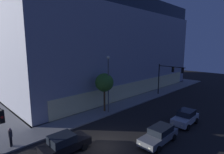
% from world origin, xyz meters
% --- Properties ---
extents(ground_plane, '(120.00, 120.00, 0.00)m').
position_xyz_m(ground_plane, '(0.00, 0.00, 0.00)').
color(ground_plane, black).
extents(sidewalk_corner, '(80.00, 60.00, 0.15)m').
position_xyz_m(sidewalk_corner, '(0.00, 35.07, 0.07)').
color(sidewalk_corner, gray).
rests_on(sidewalk_corner, ground).
extents(modern_building, '(40.26, 29.05, 18.64)m').
position_xyz_m(modern_building, '(16.65, 22.88, 9.25)').
color(modern_building, '#4C4C51').
rests_on(modern_building, ground).
extents(traffic_light_far_corner, '(0.58, 5.33, 5.88)m').
position_xyz_m(traffic_light_far_corner, '(20.00, 4.19, 4.42)').
color(traffic_light_far_corner, black).
rests_on(traffic_light_far_corner, sidewalk_corner).
extents(street_lamp_sidewalk, '(0.44, 0.44, 7.92)m').
position_xyz_m(street_lamp_sidewalk, '(6.29, 5.89, 5.12)').
color(street_lamp_sidewalk, '#4E4E4E').
rests_on(street_lamp_sidewalk, sidewalk_corner).
extents(sidewalk_tree, '(2.60, 2.60, 5.47)m').
position_xyz_m(sidewalk_tree, '(6.22, 6.64, 4.29)').
color(sidewalk_tree, '#54381E').
rests_on(sidewalk_tree, sidewalk_corner).
extents(pedestrian_waiting, '(0.36, 0.36, 1.79)m').
position_xyz_m(pedestrian_waiting, '(-6.23, 5.88, 1.22)').
color(pedestrian_waiting, black).
rests_on(pedestrian_waiting, sidewalk_corner).
extents(car_black, '(4.41, 2.17, 1.70)m').
position_xyz_m(car_black, '(-3.09, 1.71, 0.84)').
color(car_black, black).
rests_on(car_black, ground).
extents(car_grey, '(4.79, 1.98, 1.57)m').
position_xyz_m(car_grey, '(4.33, -3.32, 0.81)').
color(car_grey, slate).
rests_on(car_grey, ground).
extents(car_silver, '(4.23, 2.08, 1.72)m').
position_xyz_m(car_silver, '(10.28, -3.35, 0.87)').
color(car_silver, '#B7BABF').
rests_on(car_silver, ground).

